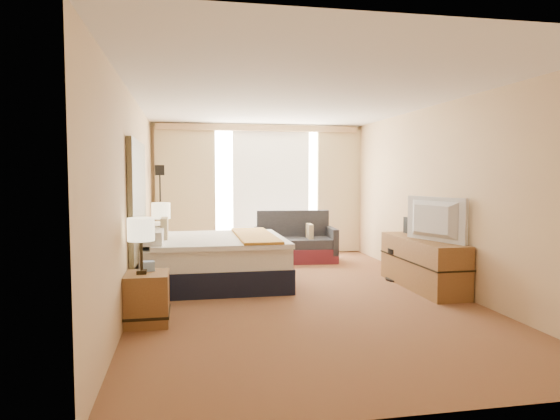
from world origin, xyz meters
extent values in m
cube|color=#551818|center=(0.00, 0.00, 0.00)|extent=(4.20, 7.00, 0.02)
cube|color=silver|center=(0.00, 0.00, 2.60)|extent=(4.20, 7.00, 0.02)
cube|color=tan|center=(0.00, 3.50, 1.30)|extent=(4.20, 0.02, 2.60)
cube|color=tan|center=(0.00, -3.50, 1.30)|extent=(4.20, 0.02, 2.60)
cube|color=tan|center=(-2.10, 0.00, 1.30)|extent=(0.02, 7.00, 2.60)
cube|color=tan|center=(2.10, 0.00, 1.30)|extent=(0.02, 7.00, 2.60)
cube|color=black|center=(-2.06, 0.20, 1.28)|extent=(0.06, 1.85, 1.50)
cube|color=brown|center=(-1.87, -1.05, 0.28)|extent=(0.45, 0.52, 0.55)
cube|color=brown|center=(-1.87, 1.45, 0.28)|extent=(0.45, 0.52, 0.55)
cube|color=brown|center=(1.83, 0.00, 0.35)|extent=(0.50, 1.80, 0.70)
cube|color=white|center=(0.25, 3.47, 1.32)|extent=(2.30, 0.02, 2.30)
cube|color=beige|center=(-1.45, 3.38, 1.27)|extent=(1.15, 0.09, 2.50)
cube|color=beige|center=(1.65, 3.38, 1.27)|extent=(0.90, 0.09, 2.50)
cube|color=white|center=(0.25, 3.43, 1.27)|extent=(1.55, 0.04, 2.50)
cube|color=tan|center=(0.00, 3.34, 2.52)|extent=(4.00, 0.16, 0.12)
cube|color=black|center=(-1.05, 0.80, 0.17)|extent=(2.03, 1.84, 0.34)
cube|color=white|center=(-1.05, 0.80, 0.48)|extent=(1.98, 1.79, 0.29)
cube|color=white|center=(-0.97, 0.80, 0.65)|extent=(1.86, 1.86, 0.07)
cube|color=gold|center=(-0.45, 0.80, 0.70)|extent=(0.53, 1.86, 0.04)
cube|color=white|center=(-1.89, 0.36, 0.77)|extent=(0.27, 0.75, 0.17)
cube|color=white|center=(-1.89, 1.25, 0.77)|extent=(0.27, 0.75, 0.17)
cube|color=#EFE3C4|center=(-1.76, 0.80, 0.81)|extent=(0.10, 0.41, 0.35)
cube|color=#5A1923|center=(0.53, 2.45, 0.13)|extent=(1.54, 0.91, 0.26)
cube|color=#2F2F34|center=(0.52, 2.40, 0.35)|extent=(1.42, 0.74, 0.17)
cube|color=#2F2F34|center=(0.55, 2.77, 0.63)|extent=(1.38, 0.25, 0.58)
cube|color=#2F2F34|center=(-0.16, 2.50, 0.38)|extent=(0.17, 0.80, 0.48)
cube|color=#2F2F34|center=(1.21, 2.40, 0.38)|extent=(0.17, 0.80, 0.48)
cube|color=#EFE3C4|center=(0.78, 2.38, 0.53)|extent=(0.11, 0.38, 0.34)
cube|color=black|center=(-1.90, 2.73, 0.01)|extent=(0.22, 0.22, 0.02)
cylinder|color=black|center=(-1.90, 2.73, 0.82)|extent=(0.03, 0.03, 1.58)
cube|color=black|center=(-1.90, 2.73, 1.68)|extent=(0.16, 0.16, 0.18)
cylinder|color=black|center=(1.75, 0.53, 0.01)|extent=(0.46, 0.46, 0.03)
cylinder|color=black|center=(1.75, 0.53, 0.24)|extent=(0.06, 0.06, 0.41)
cylinder|color=black|center=(1.75, 0.53, 0.45)|extent=(0.41, 0.41, 0.06)
cube|color=black|center=(1.91, 0.56, 0.72)|extent=(0.09, 0.37, 0.46)
cube|color=black|center=(-1.92, -1.08, 0.57)|extent=(0.10, 0.10, 0.04)
cylinder|color=black|center=(-1.92, -1.08, 0.77)|extent=(0.03, 0.03, 0.35)
cylinder|color=beige|center=(-1.92, -1.08, 1.02)|extent=(0.28, 0.28, 0.24)
cube|color=black|center=(-1.84, 1.53, 0.57)|extent=(0.10, 0.10, 0.04)
cylinder|color=black|center=(-1.84, 1.53, 0.77)|extent=(0.03, 0.03, 0.36)
cylinder|color=beige|center=(-1.84, 1.53, 1.04)|extent=(0.29, 0.29, 0.25)
cube|color=#86A3CF|center=(-1.86, -0.93, 0.60)|extent=(0.14, 0.14, 0.11)
cube|color=black|center=(-1.84, 1.27, 0.58)|extent=(0.19, 0.16, 0.07)
imported|color=black|center=(1.78, -0.30, 1.00)|extent=(0.45, 1.03, 0.60)
camera|label=1|loc=(-1.45, -6.48, 1.59)|focal=32.00mm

